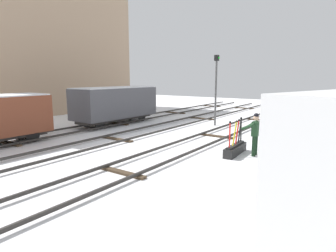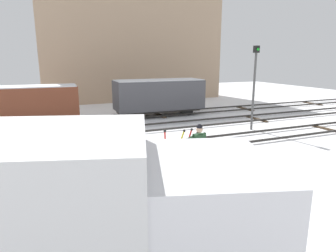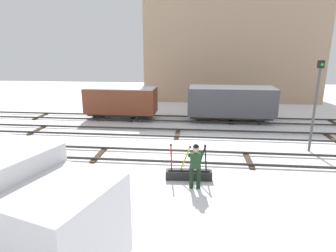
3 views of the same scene
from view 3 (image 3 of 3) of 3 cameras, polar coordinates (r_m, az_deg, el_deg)
The scene contains 10 objects.
ground_plane at distance 13.29m, azimuth 0.81°, elevation -6.53°, with size 60.00×60.00×0.00m, color white.
track_main_line at distance 13.25m, azimuth 0.81°, elevation -6.10°, with size 44.00×1.94×0.18m.
track_siding_near at distance 16.74m, azimuth 1.90°, elevation -1.45°, with size 44.00×1.94×0.18m.
track_siding_far at distance 20.16m, azimuth 2.58°, elevation 1.46°, with size 44.00×1.94×0.18m.
switch_lever_frame at distance 11.20m, azimuth 4.27°, elevation -9.52°, with size 1.81×0.44×1.45m.
rail_worker at distance 10.28m, azimuth 5.56°, elevation -7.57°, with size 0.55×0.62×1.71m.
signal_post at distance 15.21m, azimuth 27.81°, elevation 4.99°, with size 0.24×0.32×4.45m.
apartment_building at distance 30.14m, azimuth 12.49°, elevation 16.30°, with size 16.83×6.85×11.20m.
freight_car_mid_siding at distance 20.58m, azimuth -9.46°, elevation 5.03°, with size 5.04×2.09×2.30m.
freight_car_back_track at distance 20.00m, azimuth 12.62°, elevation 4.80°, with size 5.91×2.23×2.45m.
Camera 3 is at (1.04, -12.28, 4.97)m, focal length 30.08 mm.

